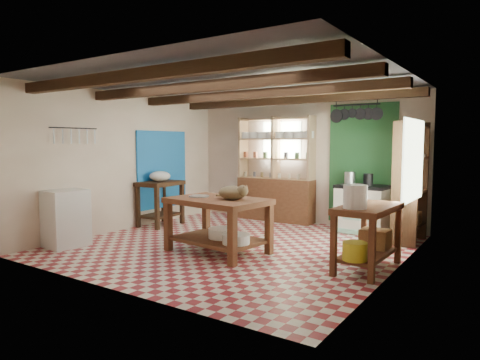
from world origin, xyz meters
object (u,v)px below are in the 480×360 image
Objects in this scene: work_table at (218,225)px; prep_table at (160,203)px; right_counter at (368,237)px; white_cabinet at (66,218)px; cat at (232,193)px; stove at (362,209)px.

prep_table is at bearing 161.04° from work_table.
right_counter is at bearing -12.32° from prep_table.
white_cabinet is 2.76m from cat.
right_counter is at bearing 22.62° from white_cabinet.
work_table is 3.29× the size of cat.
right_counter is at bearing 7.22° from cat.
work_table is at bearing -29.00° from prep_table.
stove is at bearing 63.88° from cat.
stove is at bearing 69.52° from work_table.
prep_table is at bearing 94.04° from white_cabinet.
work_table is 1.64× the size of prep_table.
white_cabinet is 2.05× the size of cat.
cat reaches higher than prep_table.
white_cabinet is 4.63m from right_counter.
stove is 0.99× the size of white_cabinet.
stove is 5.16m from white_cabinet.
stove is 2.41m from right_counter.
right_counter reaches higher than work_table.
right_counter is (0.81, -2.27, -0.02)m from stove.
work_table is 2.48m from white_cabinet.
cat is (2.48, -1.04, 0.48)m from prep_table.
white_cabinet reaches higher than stove.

